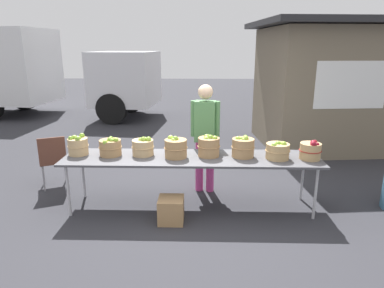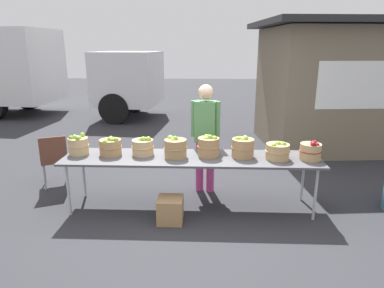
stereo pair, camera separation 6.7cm
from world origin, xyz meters
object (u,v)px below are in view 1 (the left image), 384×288
at_px(apple_basket_green_1, 110,147).
at_px(vendor_adult, 205,130).
at_px(box_truck, 17,69).
at_px(folding_chair, 53,157).
at_px(produce_crate, 171,210).
at_px(apple_basket_green_6, 278,151).
at_px(apple_basket_green_5, 243,147).
at_px(apple_basket_red_0, 311,150).
at_px(apple_basket_green_0, 78,145).
at_px(apple_basket_green_2, 143,147).
at_px(apple_basket_green_3, 176,148).
at_px(apple_basket_green_4, 209,146).
at_px(market_table, 191,159).

distance_m(apple_basket_green_1, vendor_adult, 1.43).
bearing_deg(box_truck, folding_chair, -53.58).
distance_m(apple_basket_green_1, produce_crate, 1.22).
bearing_deg(apple_basket_green_1, apple_basket_green_6, -2.12).
xyz_separation_m(apple_basket_green_5, apple_basket_red_0, (0.89, -0.08, -0.02)).
height_order(apple_basket_green_5, vendor_adult, vendor_adult).
bearing_deg(folding_chair, apple_basket_green_0, 112.81).
distance_m(vendor_adult, box_truck, 8.56).
relative_size(apple_basket_green_2, apple_basket_green_3, 0.97).
distance_m(apple_basket_green_1, folding_chair, 1.31).
relative_size(apple_basket_green_5, folding_chair, 0.37).
distance_m(apple_basket_green_2, apple_basket_green_3, 0.47).
xyz_separation_m(apple_basket_green_4, apple_basket_red_0, (1.36, -0.10, -0.02)).
xyz_separation_m(market_table, vendor_adult, (0.19, 0.59, 0.27)).
bearing_deg(apple_basket_red_0, apple_basket_green_6, 179.11).
bearing_deg(produce_crate, box_truck, 128.12).
bearing_deg(apple_basket_green_5, apple_basket_green_6, -9.34).
relative_size(apple_basket_green_1, produce_crate, 0.98).
bearing_deg(apple_basket_green_4, apple_basket_green_0, 179.43).
bearing_deg(produce_crate, apple_basket_green_6, 15.38).
distance_m(apple_basket_green_0, apple_basket_green_6, 2.74).
height_order(apple_basket_green_2, box_truck, box_truck).
xyz_separation_m(apple_basket_green_2, apple_basket_green_5, (1.38, -0.03, 0.02)).
bearing_deg(apple_basket_green_2, apple_basket_green_3, -10.39).
height_order(market_table, apple_basket_green_2, apple_basket_green_2).
relative_size(box_truck, folding_chair, 9.15).
bearing_deg(produce_crate, market_table, 59.18).
height_order(apple_basket_red_0, vendor_adult, vendor_adult).
bearing_deg(apple_basket_green_6, apple_basket_green_3, 178.96).
bearing_deg(box_truck, apple_basket_red_0, -36.59).
relative_size(apple_basket_green_6, produce_crate, 1.01).
xyz_separation_m(apple_basket_green_4, box_truck, (-6.05, 6.61, 0.60)).
height_order(apple_basket_green_0, apple_basket_red_0, apple_basket_green_0).
distance_m(apple_basket_green_1, apple_basket_green_2, 0.45).
relative_size(market_table, apple_basket_red_0, 11.81).
bearing_deg(apple_basket_green_0, apple_basket_green_1, -2.91).
height_order(apple_basket_green_2, produce_crate, apple_basket_green_2).
bearing_deg(apple_basket_green_4, market_table, -167.07).
height_order(apple_basket_green_6, box_truck, box_truck).
relative_size(apple_basket_green_5, produce_crate, 0.98).
bearing_deg(apple_basket_green_5, produce_crate, -154.14).
distance_m(apple_basket_green_4, box_truck, 8.98).
bearing_deg(folding_chair, apple_basket_green_1, 126.19).
bearing_deg(market_table, apple_basket_green_1, 177.49).
bearing_deg(apple_basket_green_0, apple_basket_green_3, -3.47).
bearing_deg(apple_basket_green_0, market_table, -2.63).
bearing_deg(apple_basket_green_2, box_truck, 127.96).
distance_m(box_truck, folding_chair, 7.06).
height_order(apple_basket_green_3, apple_basket_green_5, apple_basket_green_5).
relative_size(apple_basket_green_0, box_truck, 0.04).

